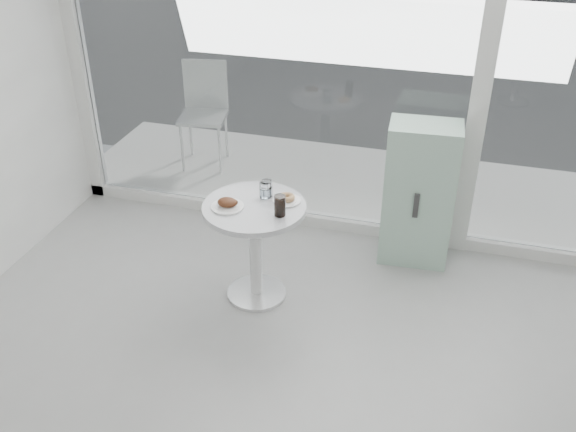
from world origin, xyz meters
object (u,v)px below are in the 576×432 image
(main_table, at_px, (255,232))
(plate_donut, at_px, (287,199))
(mint_cabinet, at_px, (419,194))
(water_tumbler_b, at_px, (267,189))
(water_tumbler_a, at_px, (265,191))
(cola_glass, at_px, (280,206))
(patio_chair, at_px, (204,107))
(plate_fritter, at_px, (228,204))

(main_table, xyz_separation_m, plate_donut, (0.20, 0.12, 0.24))
(mint_cabinet, distance_m, water_tumbler_b, 1.24)
(plate_donut, height_order, water_tumbler_a, water_tumbler_a)
(mint_cabinet, height_order, cola_glass, mint_cabinet)
(patio_chair, relative_size, plate_fritter, 4.52)
(water_tumbler_b, xyz_separation_m, cola_glass, (0.16, -0.23, 0.02))
(patio_chair, relative_size, cola_glass, 6.90)
(mint_cabinet, height_order, water_tumbler_b, mint_cabinet)
(main_table, relative_size, plate_fritter, 3.40)
(mint_cabinet, height_order, water_tumbler_a, mint_cabinet)
(patio_chair, bearing_deg, water_tumbler_b, -66.42)
(plate_donut, bearing_deg, water_tumbler_a, 175.79)
(water_tumbler_a, xyz_separation_m, water_tumbler_b, (0.01, 0.02, 0.00))
(main_table, height_order, mint_cabinet, mint_cabinet)
(plate_donut, distance_m, water_tumbler_b, 0.16)
(main_table, distance_m, water_tumbler_b, 0.32)
(patio_chair, xyz_separation_m, water_tumbler_b, (1.23, -1.80, 0.19))
(water_tumbler_b, relative_size, cola_glass, 0.83)
(patio_chair, distance_m, water_tumbler_a, 2.20)
(main_table, distance_m, water_tumbler_a, 0.30)
(mint_cabinet, relative_size, cola_glass, 7.78)
(mint_cabinet, relative_size, plate_fritter, 5.09)
(water_tumbler_a, height_order, cola_glass, cola_glass)
(water_tumbler_b, bearing_deg, plate_fritter, -133.07)
(plate_fritter, bearing_deg, mint_cabinet, 36.68)
(main_table, xyz_separation_m, water_tumbler_a, (0.04, 0.13, 0.27))
(water_tumbler_a, bearing_deg, patio_chair, 123.74)
(water_tumbler_a, bearing_deg, mint_cabinet, 34.69)
(cola_glass, bearing_deg, water_tumbler_a, 129.83)
(patio_chair, distance_m, plate_fritter, 2.27)
(plate_donut, bearing_deg, patio_chair, 126.96)
(mint_cabinet, bearing_deg, water_tumbler_b, -149.51)
(plate_fritter, bearing_deg, water_tumbler_a, 45.37)
(mint_cabinet, distance_m, plate_donut, 1.13)
(plate_donut, xyz_separation_m, cola_glass, (0.01, -0.19, 0.05))
(plate_donut, bearing_deg, mint_cabinet, 39.96)
(plate_donut, bearing_deg, plate_fritter, -152.27)
(patio_chair, xyz_separation_m, cola_glass, (1.39, -2.03, 0.21))
(mint_cabinet, distance_m, water_tumbler_a, 1.26)
(main_table, bearing_deg, mint_cabinet, 38.32)
(plate_fritter, distance_m, cola_glass, 0.37)
(water_tumbler_b, height_order, cola_glass, cola_glass)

